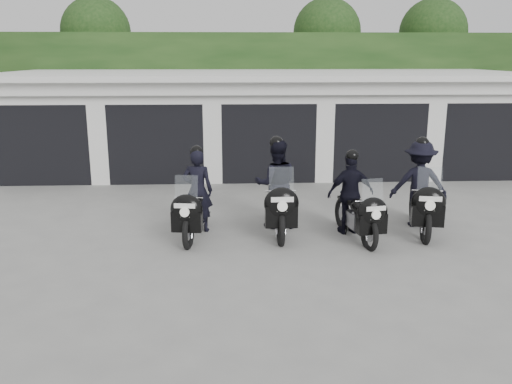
{
  "coord_description": "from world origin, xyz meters",
  "views": [
    {
      "loc": [
        -1.05,
        -9.31,
        3.5
      ],
      "look_at": [
        -0.6,
        0.31,
        1.05
      ],
      "focal_mm": 38.0,
      "sensor_mm": 36.0,
      "label": 1
    }
  ],
  "objects_px": {
    "police_bike_c": "(354,199)",
    "police_bike_d": "(420,189)",
    "police_bike_a": "(195,200)",
    "police_bike_b": "(277,190)"
  },
  "relations": [
    {
      "from": "police_bike_d",
      "to": "police_bike_a",
      "type": "bearing_deg",
      "value": -166.92
    },
    {
      "from": "police_bike_a",
      "to": "police_bike_c",
      "type": "distance_m",
      "value": 3.12
    },
    {
      "from": "police_bike_b",
      "to": "police_bike_d",
      "type": "relative_size",
      "value": 1.02
    },
    {
      "from": "police_bike_b",
      "to": "police_bike_c",
      "type": "distance_m",
      "value": 1.55
    },
    {
      "from": "police_bike_a",
      "to": "police_bike_d",
      "type": "bearing_deg",
      "value": 10.64
    },
    {
      "from": "police_bike_b",
      "to": "police_bike_c",
      "type": "xyz_separation_m",
      "value": [
        1.48,
        -0.46,
        -0.09
      ]
    },
    {
      "from": "police_bike_d",
      "to": "police_bike_b",
      "type": "bearing_deg",
      "value": -170.84
    },
    {
      "from": "police_bike_c",
      "to": "police_bike_d",
      "type": "distance_m",
      "value": 1.52
    },
    {
      "from": "police_bike_c",
      "to": "police_bike_d",
      "type": "xyz_separation_m",
      "value": [
        1.46,
        0.41,
        0.08
      ]
    },
    {
      "from": "police_bike_b",
      "to": "police_bike_d",
      "type": "xyz_separation_m",
      "value": [
        2.94,
        -0.05,
        -0.0
      ]
    }
  ]
}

